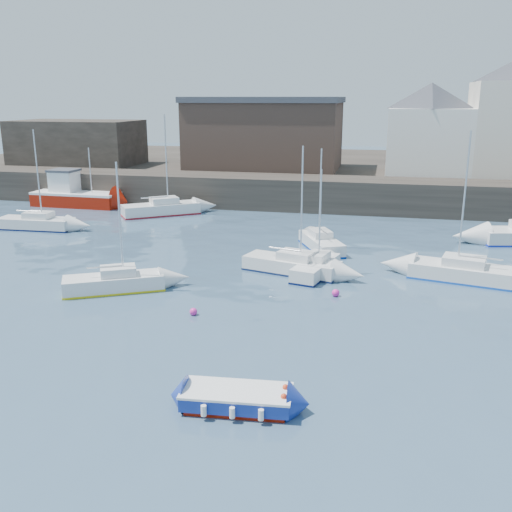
% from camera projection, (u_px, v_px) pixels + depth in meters
% --- Properties ---
extents(water, '(220.00, 220.00, 0.00)m').
position_uv_depth(water, '(188.00, 375.00, 22.01)').
color(water, '#2D4760').
rests_on(water, ground).
extents(quay_wall, '(90.00, 5.00, 3.00)m').
position_uv_depth(quay_wall, '(309.00, 193.00, 54.50)').
color(quay_wall, '#28231E').
rests_on(quay_wall, ground).
extents(land_strip, '(90.00, 32.00, 2.80)m').
position_uv_depth(land_strip, '(328.00, 171.00, 71.44)').
color(land_strip, '#28231E').
rests_on(land_strip, ground).
extents(bldg_east_d, '(11.14, 11.14, 8.95)m').
position_uv_depth(bldg_east_d, '(429.00, 128.00, 56.70)').
color(bldg_east_d, white).
rests_on(bldg_east_d, land_strip).
extents(warehouse, '(16.40, 10.40, 7.60)m').
position_uv_depth(warehouse, '(265.00, 133.00, 61.91)').
color(warehouse, '#3D2D26').
rests_on(warehouse, land_strip).
extents(bldg_west, '(14.00, 8.00, 5.00)m').
position_uv_depth(bldg_west, '(77.00, 142.00, 65.99)').
color(bldg_west, '#353028').
rests_on(bldg_west, land_strip).
extents(blue_dinghy, '(3.91, 2.14, 0.72)m').
position_uv_depth(blue_dinghy, '(237.00, 398.00, 19.50)').
color(blue_dinghy, '#8F1405').
rests_on(blue_dinghy, ground).
extents(fishing_boat, '(8.70, 3.46, 5.71)m').
position_uv_depth(fishing_boat, '(75.00, 195.00, 56.14)').
color(fishing_boat, '#8F1405').
rests_on(fishing_boat, ground).
extents(sailboat_a, '(5.62, 4.12, 7.08)m').
position_uv_depth(sailboat_a, '(114.00, 282.00, 31.43)').
color(sailboat_a, silver).
rests_on(sailboat_a, ground).
extents(sailboat_b, '(6.25, 3.45, 7.67)m').
position_uv_depth(sailboat_b, '(292.00, 265.00, 34.68)').
color(sailboat_b, silver).
rests_on(sailboat_b, ground).
extents(sailboat_c, '(2.62, 5.02, 6.31)m').
position_uv_depth(sailboat_c, '(316.00, 267.00, 34.28)').
color(sailboat_c, silver).
rests_on(sailboat_c, ground).
extents(sailboat_d, '(7.04, 3.62, 8.58)m').
position_uv_depth(sailboat_d, '(468.00, 272.00, 33.10)').
color(sailboat_d, silver).
rests_on(sailboat_d, ground).
extents(sailboat_e, '(6.24, 2.21, 7.94)m').
position_uv_depth(sailboat_e, '(36.00, 223.00, 46.23)').
color(sailboat_e, silver).
rests_on(sailboat_e, ground).
extents(sailboat_f, '(3.85, 5.59, 6.98)m').
position_uv_depth(sailboat_f, '(321.00, 243.00, 40.04)').
color(sailboat_f, silver).
rests_on(sailboat_f, ground).
extents(sailboat_h, '(6.91, 5.89, 8.93)m').
position_uv_depth(sailboat_h, '(161.00, 209.00, 51.82)').
color(sailboat_h, silver).
rests_on(sailboat_h, ground).
extents(buoy_near, '(0.38, 0.38, 0.38)m').
position_uv_depth(buoy_near, '(193.00, 315.00, 28.04)').
color(buoy_near, '#E9289E').
rests_on(buoy_near, ground).
extents(buoy_mid, '(0.41, 0.41, 0.41)m').
position_uv_depth(buoy_mid, '(335.00, 296.00, 30.69)').
color(buoy_mid, '#E9289E').
rests_on(buoy_mid, ground).
extents(buoy_far, '(0.34, 0.34, 0.34)m').
position_uv_depth(buoy_far, '(316.00, 261.00, 37.20)').
color(buoy_far, '#E9289E').
rests_on(buoy_far, ground).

